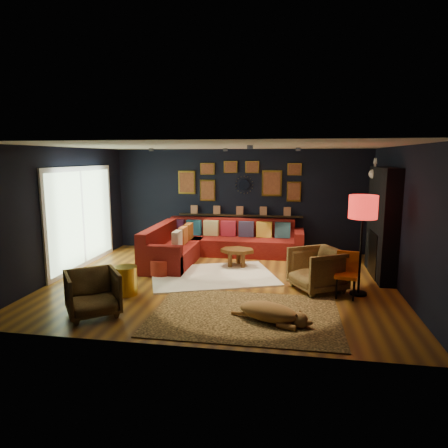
% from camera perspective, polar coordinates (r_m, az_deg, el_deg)
% --- Properties ---
extents(floor, '(6.50, 6.50, 0.00)m').
position_cam_1_polar(floor, '(7.86, -0.26, -8.22)').
color(floor, '#9C651F').
rests_on(floor, ground).
extents(room_walls, '(6.50, 6.50, 6.50)m').
position_cam_1_polar(room_walls, '(7.53, -0.27, 3.40)').
color(room_walls, black).
rests_on(room_walls, ground).
extents(sectional, '(3.41, 2.69, 0.86)m').
position_cam_1_polar(sectional, '(9.61, -2.05, -2.95)').
color(sectional, maroon).
rests_on(sectional, ground).
extents(ledge, '(3.20, 0.12, 0.04)m').
position_cam_1_polar(ledge, '(10.25, 2.28, 1.24)').
color(ledge, black).
rests_on(ledge, room_walls).
extents(gallery_wall, '(3.15, 0.04, 1.02)m').
position_cam_1_polar(gallery_wall, '(10.20, 2.26, 6.21)').
color(gallery_wall, gold).
rests_on(gallery_wall, room_walls).
extents(sunburst_mirror, '(0.47, 0.16, 0.47)m').
position_cam_1_polar(sunburst_mirror, '(10.19, 2.90, 5.60)').
color(sunburst_mirror, silver).
rests_on(sunburst_mirror, room_walls).
extents(fireplace, '(0.31, 1.60, 2.20)m').
position_cam_1_polar(fireplace, '(8.59, 21.61, -0.36)').
color(fireplace, black).
rests_on(fireplace, ground).
extents(deer_head, '(0.50, 0.28, 0.45)m').
position_cam_1_polar(deer_head, '(8.98, 21.65, 6.66)').
color(deer_head, white).
rests_on(deer_head, fireplace).
extents(sliding_door, '(0.06, 2.80, 2.20)m').
position_cam_1_polar(sliding_door, '(9.25, -19.64, 0.91)').
color(sliding_door, white).
rests_on(sliding_door, ground).
extents(ceiling_spots, '(3.30, 2.50, 0.06)m').
position_cam_1_polar(ceiling_spots, '(8.28, 0.68, 10.66)').
color(ceiling_spots, black).
rests_on(ceiling_spots, room_walls).
extents(shag_rug, '(2.90, 2.51, 0.03)m').
position_cam_1_polar(shag_rug, '(8.18, -1.61, -7.40)').
color(shag_rug, white).
rests_on(shag_rug, ground).
extents(leopard_rug, '(2.86, 2.04, 0.02)m').
position_cam_1_polar(leopard_rug, '(6.28, 3.03, -12.84)').
color(leopard_rug, tan).
rests_on(leopard_rug, ground).
extents(coffee_table, '(0.75, 0.57, 0.37)m').
position_cam_1_polar(coffee_table, '(8.79, 1.91, -4.05)').
color(coffee_table, brown).
rests_on(coffee_table, shag_rug).
extents(pouf, '(0.47, 0.47, 0.31)m').
position_cam_1_polar(pouf, '(8.31, -8.95, -6.02)').
color(pouf, maroon).
rests_on(pouf, shag_rug).
extents(armchair_left, '(1.01, 1.00, 0.77)m').
position_cam_1_polar(armchair_left, '(6.48, -18.27, -9.08)').
color(armchair_left, '#A77D3F').
rests_on(armchair_left, ground).
extents(armchair_right, '(1.08, 1.10, 0.85)m').
position_cam_1_polar(armchair_right, '(7.45, 13.19, -6.08)').
color(armchair_right, '#A77D3F').
rests_on(armchair_right, ground).
extents(gold_stool, '(0.40, 0.40, 0.51)m').
position_cam_1_polar(gold_stool, '(7.30, -13.84, -7.84)').
color(gold_stool, gold).
rests_on(gold_stool, ground).
extents(orange_chair, '(0.44, 0.44, 0.79)m').
position_cam_1_polar(orange_chair, '(7.26, 17.13, -6.38)').
color(orange_chair, black).
rests_on(orange_chair, ground).
extents(floor_lamp, '(0.48, 0.48, 1.76)m').
position_cam_1_polar(floor_lamp, '(7.21, 19.24, 1.75)').
color(floor_lamp, black).
rests_on(floor_lamp, ground).
extents(dog, '(1.38, 1.00, 0.39)m').
position_cam_1_polar(dog, '(6.00, 6.38, -11.89)').
color(dog, '#A86C3C').
rests_on(dog, leopard_rug).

